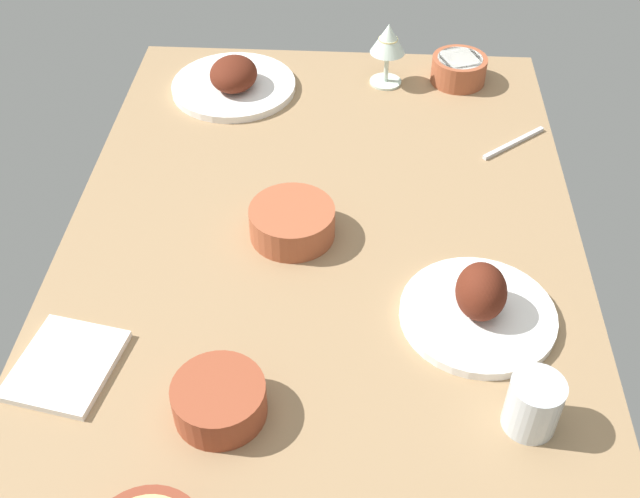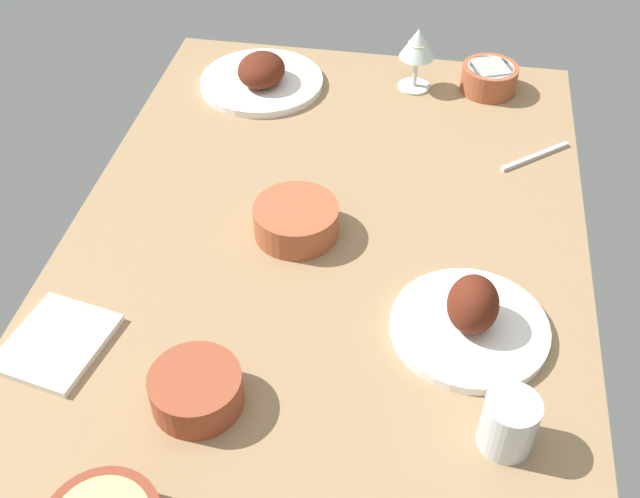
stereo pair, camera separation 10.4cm
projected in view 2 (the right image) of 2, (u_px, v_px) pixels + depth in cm
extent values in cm
cube|color=#937551|center=(320.00, 266.00, 131.89)|extent=(140.00, 90.00, 4.00)
cylinder|color=white|center=(469.00, 328.00, 118.08)|extent=(24.33, 24.33, 1.60)
ellipsoid|color=#511E11|center=(473.00, 304.00, 115.12)|extent=(9.37, 7.76, 8.69)
cylinder|color=white|center=(262.00, 82.00, 170.11)|extent=(26.97, 26.97, 1.60)
ellipsoid|color=#511E11|center=(261.00, 70.00, 166.53)|extent=(11.98, 10.16, 6.51)
cylinder|color=#A35133|center=(489.00, 78.00, 167.22)|extent=(12.03, 12.03, 5.76)
cylinder|color=white|center=(491.00, 69.00, 165.59)|extent=(9.87, 9.87, 1.00)
cylinder|color=#A35133|center=(296.00, 220.00, 133.20)|extent=(14.80, 14.80, 5.70)
cylinder|color=#DBCC7A|center=(296.00, 210.00, 131.59)|extent=(12.14, 12.14, 1.00)
cylinder|color=brown|center=(196.00, 390.00, 107.18)|extent=(13.03, 13.03, 5.57)
cylinder|color=#4C192D|center=(194.00, 380.00, 105.61)|extent=(10.69, 10.69, 1.00)
cylinder|color=silver|center=(414.00, 86.00, 169.83)|extent=(7.00, 7.00, 0.50)
cylinder|color=silver|center=(415.00, 71.00, 167.26)|extent=(1.00, 1.00, 7.00)
cone|color=silver|center=(418.00, 43.00, 162.64)|extent=(7.60, 7.60, 6.50)
cylinder|color=beige|center=(417.00, 49.00, 163.63)|extent=(4.18, 4.18, 2.80)
cylinder|color=silver|center=(509.00, 423.00, 101.40)|extent=(7.44, 7.44, 8.63)
cube|color=white|center=(57.00, 342.00, 116.21)|extent=(18.29, 16.49, 1.20)
cube|color=silver|center=(535.00, 156.00, 150.74)|extent=(11.46, 13.31, 0.80)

